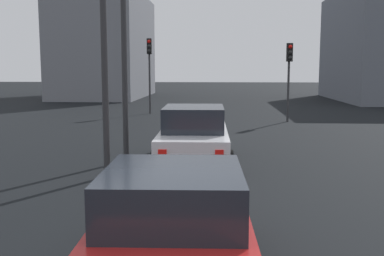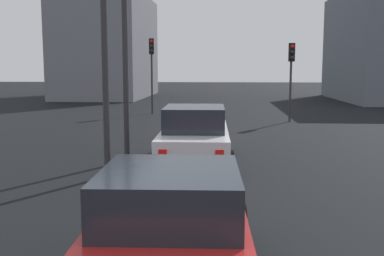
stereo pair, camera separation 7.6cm
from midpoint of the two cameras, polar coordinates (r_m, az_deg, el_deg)
car_white_lead at (r=12.77m, az=0.52°, el=-1.03°), size 4.61×2.16×1.64m
car_red_second at (r=5.76m, az=-2.27°, el=-12.44°), size 4.16×2.19×1.51m
traffic_light_near_left at (r=26.67m, az=-5.04°, el=8.53°), size 0.32×0.30×4.38m
traffic_light_near_right at (r=23.07m, az=12.53°, el=7.72°), size 0.33×0.30×3.90m
street_lamp_kerbside at (r=11.29m, az=-10.88°, el=14.17°), size 0.56×0.36×6.76m
street_lamp_far at (r=13.10m, az=-8.36°, el=14.23°), size 0.56×0.36×7.16m
building_facade_center at (r=43.05m, az=-10.39°, el=10.07°), size 13.43×7.09×9.26m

